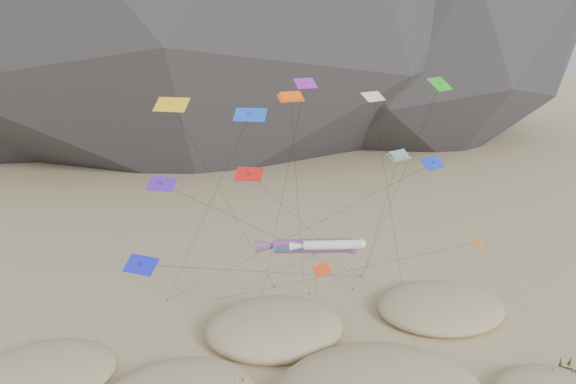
% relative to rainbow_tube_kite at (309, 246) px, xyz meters
% --- Properties ---
extents(kite_stakes, '(26.55, 2.95, 0.30)m').
position_rel_rainbow_tube_kite_xyz_m(kite_stakes, '(2.23, 12.24, -10.39)').
color(kite_stakes, '#3F2D1E').
rests_on(kite_stakes, ground).
extents(rainbow_tube_kite, '(8.75, 13.15, 11.54)m').
position_rel_rainbow_tube_kite_xyz_m(rainbow_tube_kite, '(0.00, 0.00, 0.00)').
color(rainbow_tube_kite, red).
rests_on(rainbow_tube_kite, ground).
extents(white_tube_kite, '(7.34, 17.66, 11.91)m').
position_rel_rainbow_tube_kite_xyz_m(white_tube_kite, '(1.11, -1.90, 0.73)').
color(white_tube_kite, silver).
rests_on(white_tube_kite, ground).
extents(orange_parafoil, '(5.37, 10.26, 23.00)m').
position_rel_rainbow_tube_kite_xyz_m(orange_parafoil, '(-0.26, 4.92, 11.71)').
color(orange_parafoil, '#FF550D').
rests_on(orange_parafoil, ground).
extents(multi_parafoil, '(2.67, 11.16, 17.67)m').
position_rel_rainbow_tube_kite_xyz_m(multi_parafoil, '(9.33, 3.00, 6.49)').
color(multi_parafoil, red).
rests_on(multi_parafoil, ground).
extents(delta_kites, '(31.84, 19.60, 24.63)m').
position_rel_rainbow_tube_kite_xyz_m(delta_kites, '(-1.37, -0.71, 7.35)').
color(delta_kites, red).
rests_on(delta_kites, ground).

